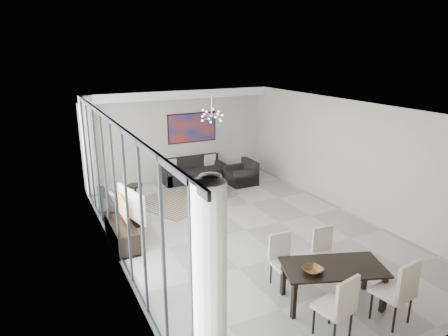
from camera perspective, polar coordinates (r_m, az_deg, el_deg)
room_shell at (r=9.27m, az=5.69°, el=-0.14°), size 6.00×9.00×2.90m
window_wall at (r=8.08m, az=-14.72°, el=-3.04°), size 0.37×8.95×2.90m
soffit at (r=12.63m, az=-6.53°, el=10.41°), size 5.98×0.40×0.26m
painting at (r=13.12m, az=-4.57°, el=5.75°), size 1.68×0.04×0.98m
chandelier at (r=11.14m, az=-1.76°, el=7.52°), size 0.66×0.66×0.71m
rug at (r=11.53m, az=-5.68°, el=-4.33°), size 3.20×2.90×0.01m
coffee_table at (r=11.95m, az=-2.30°, el=-2.46°), size 1.06×1.06×0.37m
bowl_coffee at (r=11.82m, az=-2.22°, el=-1.66°), size 0.25×0.25×0.07m
sofa_main at (r=13.03m, az=-4.50°, el=-0.67°), size 2.03×0.83×0.74m
loveseat at (r=10.37m, az=-14.86°, el=-5.87°), size 0.80×1.42×0.71m
armchair at (r=12.68m, az=2.57°, el=-1.11°), size 0.84×0.89×0.74m
side_table at (r=11.18m, az=-12.55°, el=-3.28°), size 0.41×0.41×0.57m
tv_console at (r=9.15m, az=-14.46°, el=-8.91°), size 0.45×1.59×0.50m
television at (r=9.00m, az=-13.81°, el=-5.20°), size 0.41×1.20×0.69m
dining_table at (r=7.01m, az=15.30°, el=-13.99°), size 1.85×1.35×0.69m
dining_chair_sw at (r=6.27m, az=16.22°, el=-18.11°), size 0.56×0.56×1.05m
dining_chair_se at (r=6.83m, az=23.83°, el=-15.42°), size 0.58×0.58×1.12m
dining_chair_nw at (r=7.38m, az=8.32°, el=-12.36°), size 0.46×0.46×0.96m
dining_chair_ne at (r=7.83m, az=14.21°, el=-11.08°), size 0.47×0.47×0.93m
bowl_dining at (r=6.70m, az=12.58°, el=-14.06°), size 0.35×0.35×0.08m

